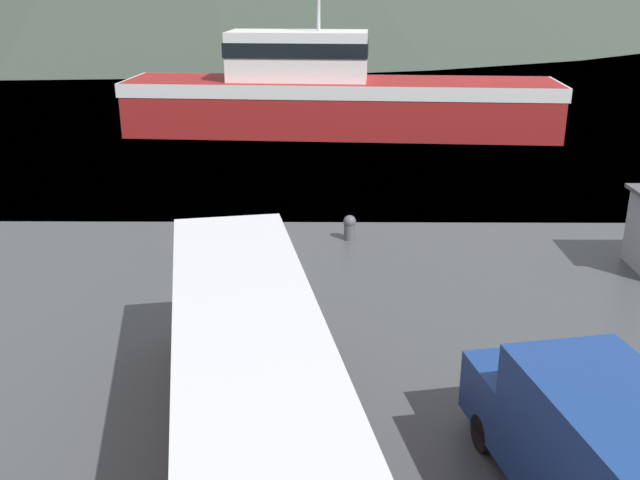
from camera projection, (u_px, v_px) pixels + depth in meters
The scene contains 6 objects.
water_surface at pixel (328, 27), 138.56m from camera, with size 240.00×240.00×0.00m, color #475B6B.
tour_bus at pixel (255, 414), 11.26m from camera, with size 4.69×12.43×3.09m.
delivery_van at pixel (590, 445), 11.22m from camera, with size 3.02×5.50×2.51m.
fishing_boat at pixel (333, 94), 40.31m from camera, with size 24.54×6.87×11.69m.
small_boat at pixel (205, 107), 47.04m from camera, with size 2.31×6.19×0.87m.
mooring_bollard at pixel (350, 227), 23.87m from camera, with size 0.43×0.43×0.86m.
Camera 1 is at (-0.38, -3.28, 8.18)m, focal length 40.00 mm.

